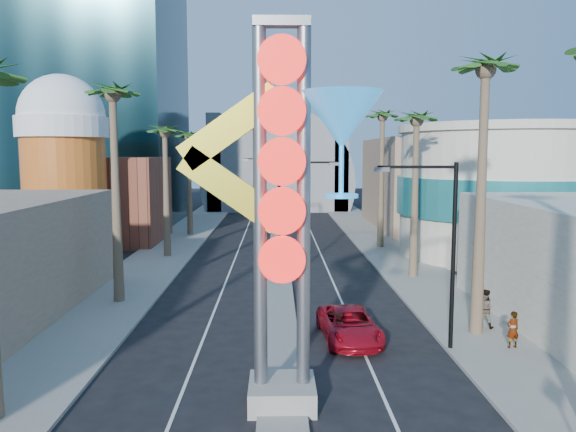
{
  "coord_description": "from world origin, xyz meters",
  "views": [
    {
      "loc": [
        -0.16,
        -14.89,
        8.35
      ],
      "look_at": [
        0.53,
        19.26,
        4.54
      ],
      "focal_mm": 35.0,
      "sensor_mm": 36.0,
      "label": 1
    }
  ],
  "objects_px": {
    "neon_sign": "(307,186)",
    "red_pickup": "(349,325)",
    "pedestrian_a": "(513,329)",
    "pedestrian_b": "(484,308)"
  },
  "relations": [
    {
      "from": "red_pickup",
      "to": "neon_sign",
      "type": "bearing_deg",
      "value": -113.66
    },
    {
      "from": "neon_sign",
      "to": "pedestrian_a",
      "type": "relative_size",
      "value": 7.92
    },
    {
      "from": "neon_sign",
      "to": "pedestrian_a",
      "type": "bearing_deg",
      "value": 28.97
    },
    {
      "from": "pedestrian_a",
      "to": "neon_sign",
      "type": "bearing_deg",
      "value": 16.72
    },
    {
      "from": "red_pickup",
      "to": "pedestrian_b",
      "type": "bearing_deg",
      "value": 6.34
    },
    {
      "from": "neon_sign",
      "to": "red_pickup",
      "type": "distance_m",
      "value": 9.54
    },
    {
      "from": "neon_sign",
      "to": "pedestrian_a",
      "type": "height_order",
      "value": "neon_sign"
    },
    {
      "from": "pedestrian_a",
      "to": "red_pickup",
      "type": "bearing_deg",
      "value": -25.01
    },
    {
      "from": "neon_sign",
      "to": "red_pickup",
      "type": "relative_size",
      "value": 2.46
    },
    {
      "from": "red_pickup",
      "to": "pedestrian_a",
      "type": "distance_m",
      "value": 6.92
    }
  ]
}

